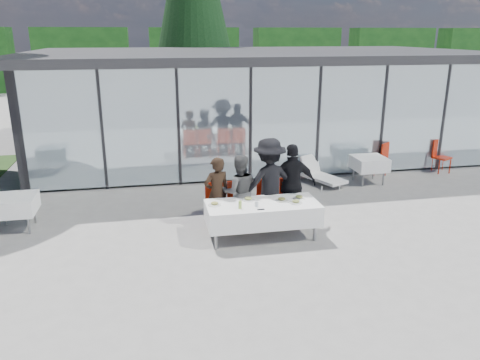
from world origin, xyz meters
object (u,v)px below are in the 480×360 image
spare_table_right (369,164)px  spare_chair_a (439,154)px  diner_c (269,183)px  plate_a (215,204)px  diner_chair_a (216,203)px  diner_d (292,184)px  lounger (319,174)px  dining_table (262,213)px  plate_c (282,199)px  plate_b (248,199)px  diner_a (217,194)px  spare_chair_b (381,157)px  diner_b (239,192)px  plate_extra (296,202)px  diner_chair_c (267,200)px  spare_table_left (14,205)px  diner_chair_d (290,198)px  diner_chair_b (238,202)px  juice_bottle (240,205)px  folded_eyeglasses (261,209)px  plate_d (299,197)px

spare_table_right → spare_chair_a: bearing=13.6°
diner_c → plate_a: (-1.25, -0.56, -0.19)m
diner_chair_a → diner_d: size_ratio=0.55×
lounger → dining_table: bearing=-126.8°
plate_c → plate_b: bearing=166.8°
diner_a → spare_chair_a: size_ratio=1.62×
spare_chair_b → lounger: 2.08m
diner_a → plate_c: size_ratio=6.15×
diner_chair_a → spare_chair_b: (5.29, 2.90, 0.00)m
diner_b → plate_extra: bearing=146.5°
diner_chair_c → diner_chair_a: bearing=180.0°
dining_table → diner_chair_a: size_ratio=2.32×
diner_d → spare_table_left: (-5.82, 0.78, -0.33)m
diner_chair_c → diner_chair_d: same height
diner_c → plate_c: size_ratio=7.49×
diner_chair_c → plate_a: 1.44m
diner_chair_a → spare_table_right: 5.14m
diner_chair_d → plate_b: diner_chair_d is taller
diner_chair_d → plate_b: bearing=-153.7°
diner_chair_c → diner_d: size_ratio=0.55×
diner_chair_b → plate_b: bearing=-78.5°
diner_chair_c → plate_b: bearing=-135.9°
diner_chair_a → juice_bottle: (0.33, -0.95, 0.29)m
diner_c → diner_d: 0.52m
diner_chair_a → spare_table_left: size_ratio=1.13×
folded_eyeglasses → diner_c: bearing=67.2°
diner_chair_d → diner_c: bearing=-168.4°
folded_eyeglasses → spare_table_left: (-4.89, 1.77, -0.20)m
diner_chair_d → plate_c: (-0.40, -0.68, 0.24)m
dining_table → lounger: dining_table is taller
diner_a → spare_table_right: (4.61, 2.36, -0.24)m
diner_a → lounger: diner_a is taller
lounger → diner_chair_a: bearing=-142.5°
plate_b → juice_bottle: (-0.26, -0.43, 0.05)m
plate_c → spare_table_left: 5.60m
plate_extra → plate_d: bearing=58.8°
plate_a → dining_table: bearing=-5.0°
spare_table_right → spare_chair_a: 2.64m
diner_b → diner_chair_d: 1.20m
diner_a → plate_d: size_ratio=6.15×
dining_table → diner_d: diner_d is taller
plate_d → spare_chair_a: size_ratio=0.26×
diner_c → spare_chair_a: size_ratio=1.97×
dining_table → diner_d: 1.10m
plate_b → spare_table_right: 4.90m
plate_extra → lounger: plate_extra is taller
spare_chair_a → spare_table_right: bearing=-166.4°
diner_a → lounger: (3.27, 2.62, -0.53)m
diner_c → diner_chair_c: 0.44m
diner_chair_a → spare_table_left: bearing=170.9°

